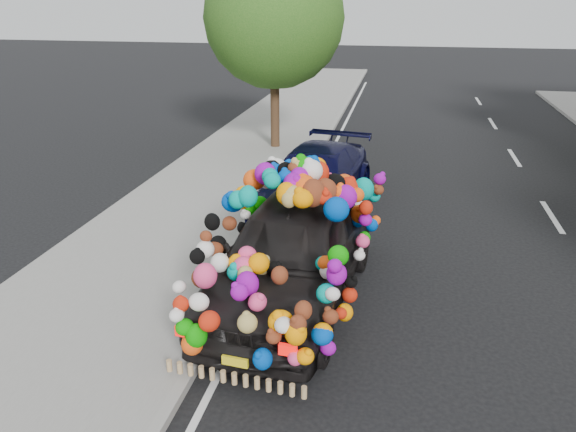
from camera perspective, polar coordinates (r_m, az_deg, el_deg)
name	(u,v)px	position (r m, az deg, el deg)	size (l,w,h in m)	color
ground	(379,316)	(8.98, 9.26, -9.97)	(100.00, 100.00, 0.00)	black
sidewalk	(124,286)	(9.98, -16.36, -6.82)	(4.00, 60.00, 0.12)	gray
kerb	(234,297)	(9.28, -5.49, -8.19)	(0.15, 60.00, 0.13)	gray
tree_near_sidewalk	(274,18)	(17.63, -1.41, 19.51)	(4.20, 4.20, 6.13)	#332114
plush_art_car	(293,231)	(8.80, 0.50, -1.53)	(2.82, 5.32, 2.33)	black
navy_sedan	(314,179)	(13.00, 2.69, 3.77)	(1.92, 4.72, 1.37)	black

